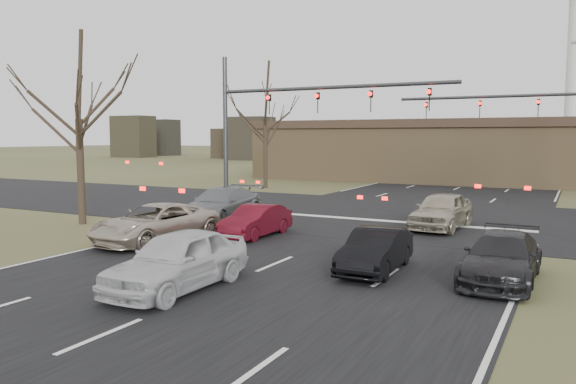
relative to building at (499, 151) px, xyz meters
The scene contains 15 objects.
ground 38.15m from the building, 93.01° to the right, with size 360.00×360.00×0.00m, color #424323.
road_main 22.25m from the building, 95.19° to the left, with size 14.00×300.00×0.02m, color black.
road_cross 23.24m from the building, 94.97° to the right, with size 200.00×14.00×0.02m, color black.
building is the anchor object (origin of this frame).
mast_arm_near 26.14m from the building, 106.13° to the right, with size 12.12×0.24×8.00m.
mast_arm_far 15.75m from the building, 74.42° to the right, with size 11.12×0.24×8.00m.
tree_left_near 34.95m from the building, 112.87° to the right, with size 5.10×5.10×8.50m.
tree_left_far 20.39m from the building, 139.09° to the right, with size 5.70×5.70×9.50m.
car_silver_suv 34.79m from the building, 102.71° to the right, with size 2.35×5.11×1.42m, color #B5A792.
car_white_sedan 38.74m from the building, 94.21° to the right, with size 1.81×4.51×1.54m, color silver.
car_black_hatch 34.49m from the building, 88.34° to the right, with size 1.32×3.77×1.24m, color black.
car_charcoal_sedan 34.23m from the building, 82.66° to the right, with size 1.82×4.47×1.30m, color black.
car_grey_ahead 29.69m from the building, 106.67° to the right, with size 2.15×5.29×1.54m, color slate.
car_red_ahead 31.61m from the building, 99.12° to the right, with size 1.31×3.75×1.24m, color #500B16.
car_silver_ahead 25.95m from the building, 87.79° to the right, with size 1.84×4.57×1.56m, color #A9A088.
Camera 1 is at (8.15, -11.70, 3.90)m, focal length 35.00 mm.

